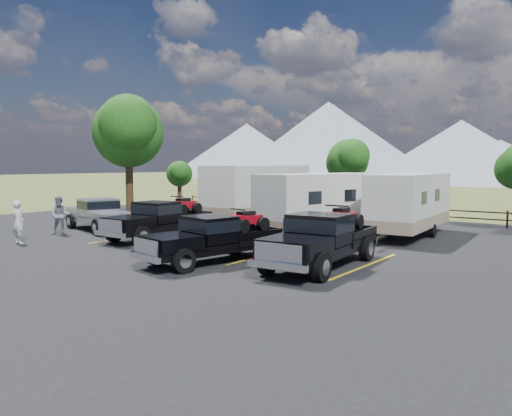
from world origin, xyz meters
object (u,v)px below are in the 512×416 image
Objects in this scene: rig_center at (214,237)px; trailer_center at (322,204)px; pickup_silver at (100,214)px; person_a at (18,222)px; rig_right at (322,238)px; trailer_left at (258,193)px; person_b at (60,215)px; rig_left at (160,219)px; trailer_right at (409,204)px; tree_big_nw at (128,132)px.

trailer_center reaches higher than rig_center.
person_a reaches higher than pickup_silver.
rig_right is 13.81m from person_a.
trailer_left is (-5.76, 10.60, 0.91)m from rig_center.
trailer_center reaches higher than person_b.
rig_left is 1.02× the size of rig_center.
pickup_silver is 4.85m from person_a.
trailer_center reaches higher than rig_right.
trailer_center reaches higher than trailer_right.
rig_center is at bearing 89.38° from pickup_silver.
rig_right is at bearing -19.07° from tree_big_nw.
person_b is at bearing 1.40° from pickup_silver.
trailer_center is (0.17, 7.68, 0.71)m from rig_center.
pickup_silver is 3.11× the size of person_b.
rig_center is 0.59× the size of trailer_left.
rig_left is 6.21m from person_a.
rig_right is 3.24× the size of person_b.
person_a reaches higher than rig_center.
person_a is (-9.79, -1.99, 0.06)m from rig_center.
rig_center is 0.66× the size of trailer_center.
rig_right is 0.63× the size of trailer_left.
trailer_center reaches higher than rig_left.
rig_center is 10.98m from person_b.
rig_left reaches higher than rig_center.
tree_big_nw reaches higher than pickup_silver.
tree_big_nw is 4.09× the size of person_a.
trailer_left is at bearing -106.74° from person_a.
trailer_left is at bearing 87.83° from rig_left.
tree_big_nw is 1.30× the size of pickup_silver.
rig_right is 3.28× the size of person_a.
rig_left is (7.95, -4.74, -4.61)m from tree_big_nw.
trailer_center is (6.02, 4.87, 0.66)m from rig_left.
rig_left is 0.60× the size of trailer_left.
rig_right is 14.09m from pickup_silver.
trailer_center is at bearing 128.98° from pickup_silver.
rig_right reaches higher than rig_left.
tree_big_nw is 14.52m from trailer_center.
person_a is at bearing -123.56° from trailer_center.
tree_big_nw reaches higher than trailer_center.
rig_center is at bearing -28.69° from tree_big_nw.
tree_big_nw is at bearing 147.76° from rig_left.
rig_right reaches higher than person_b.
trailer_center reaches higher than pickup_silver.
rig_left is 7.83m from trailer_left.
rig_left reaches higher than person_b.
pickup_silver is at bearing -54.96° from tree_big_nw.
person_b is at bearing -67.11° from tree_big_nw.
trailer_center is 13.90m from person_a.
trailer_left is 6.61m from trailer_center.
pickup_silver is (-14.04, 1.25, -0.09)m from rig_right.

